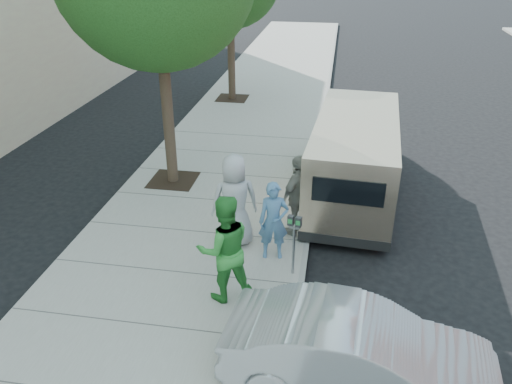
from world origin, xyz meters
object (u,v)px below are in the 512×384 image
(person_officer, at_px, (274,221))
(person_green_shirt, at_px, (224,249))
(person_gray_shirt, at_px, (235,201))
(person_striped_polo, at_px, (299,196))
(parking_meter, at_px, (294,233))
(van, at_px, (354,157))
(sedan, at_px, (359,354))

(person_officer, relative_size, person_green_shirt, 0.81)
(person_gray_shirt, bearing_deg, person_green_shirt, 74.79)
(person_gray_shirt, bearing_deg, person_striped_polo, -174.98)
(parking_meter, xyz_separation_m, van, (1.13, 3.69, 0.04))
(person_green_shirt, distance_m, person_gray_shirt, 1.75)
(parking_meter, relative_size, person_striped_polo, 0.69)
(parking_meter, distance_m, person_officer, 0.70)
(van, relative_size, sedan, 1.47)
(parking_meter, bearing_deg, person_green_shirt, -129.93)
(sedan, height_order, person_green_shirt, person_green_shirt)
(person_striped_polo, bearing_deg, sedan, 52.73)
(parking_meter, distance_m, person_gray_shirt, 1.57)
(person_officer, height_order, person_striped_polo, person_striped_polo)
(parking_meter, relative_size, person_gray_shirt, 0.63)
(van, distance_m, sedan, 6.13)
(van, height_order, person_officer, van)
(van, distance_m, person_officer, 3.54)
(van, height_order, sedan, van)
(van, xyz_separation_m, person_officer, (-1.58, -3.17, -0.14))
(van, bearing_deg, person_green_shirt, -112.42)
(person_gray_shirt, distance_m, person_striped_polo, 1.40)
(sedan, relative_size, person_green_shirt, 1.95)
(parking_meter, height_order, person_gray_shirt, person_gray_shirt)
(parking_meter, relative_size, sedan, 0.32)
(person_gray_shirt, bearing_deg, person_officer, 136.00)
(person_green_shirt, height_order, person_gray_shirt, person_green_shirt)
(van, distance_m, person_striped_polo, 2.49)
(sedan, distance_m, person_green_shirt, 2.83)
(person_striped_polo, bearing_deg, van, -172.88)
(sedan, height_order, person_gray_shirt, person_gray_shirt)
(person_striped_polo, bearing_deg, person_green_shirt, 10.78)
(sedan, height_order, person_striped_polo, person_striped_polo)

